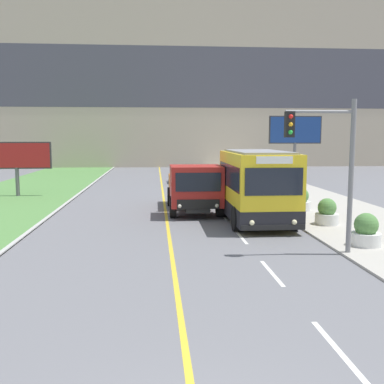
{
  "coord_description": "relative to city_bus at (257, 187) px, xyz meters",
  "views": [
    {
      "loc": [
        -0.51,
        -4.29,
        3.83
      ],
      "look_at": [
        1.1,
        15.27,
        1.4
      ],
      "focal_mm": 42.0,
      "sensor_mm": 36.0,
      "label": 1
    }
  ],
  "objects": [
    {
      "name": "car_distant",
      "position": [
        -2.16,
        17.82,
        -0.94
      ],
      "size": [
        1.8,
        4.3,
        1.45
      ],
      "color": "silver",
      "rests_on": "ground_plane"
    },
    {
      "name": "dump_truck",
      "position": [
        -2.53,
        2.77,
        -0.39
      ],
      "size": [
        2.54,
        6.34,
        2.45
      ],
      "color": "black",
      "rests_on": "ground_plane"
    },
    {
      "name": "planter_round_third",
      "position": [
        2.92,
        2.92,
        -1.04
      ],
      "size": [
        1.07,
        1.07,
        1.17
      ],
      "color": "silver",
      "rests_on": "sidewalk_right"
    },
    {
      "name": "billboard_small",
      "position": [
        -13.3,
        10.16,
        0.91
      ],
      "size": [
        4.39,
        0.24,
        3.5
      ],
      "color": "#59595B",
      "rests_on": "ground_plane"
    },
    {
      "name": "planter_round_second",
      "position": [
        2.86,
        -0.86,
        -1.05
      ],
      "size": [
        0.99,
        0.99,
        1.13
      ],
      "color": "silver",
      "rests_on": "sidewalk_right"
    },
    {
      "name": "city_bus",
      "position": [
        0.0,
        0.0,
        0.0
      ],
      "size": [
        2.69,
        5.65,
        3.22
      ],
      "color": "yellow",
      "rests_on": "ground_plane"
    },
    {
      "name": "apartment_block_background",
      "position": [
        -3.96,
        40.91,
        8.92
      ],
      "size": [
        80.0,
        8.04,
        21.09
      ],
      "color": "#BCAD93",
      "rests_on": "ground_plane"
    },
    {
      "name": "traffic_light_mast",
      "position": [
        1.07,
        -5.47,
        1.59
      ],
      "size": [
        2.28,
        0.32,
        5.0
      ],
      "color": "slate",
      "rests_on": "ground_plane"
    },
    {
      "name": "billboard_large",
      "position": [
        6.88,
        16.54,
        2.51
      ],
      "size": [
        4.3,
        0.24,
        5.48
      ],
      "color": "#59595B",
      "rests_on": "ground_plane"
    },
    {
      "name": "planter_round_near",
      "position": [
        2.77,
        -4.64,
        -1.05
      ],
      "size": [
        1.02,
        1.02,
        1.14
      ],
      "color": "silver",
      "rests_on": "sidewalk_right"
    }
  ]
}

